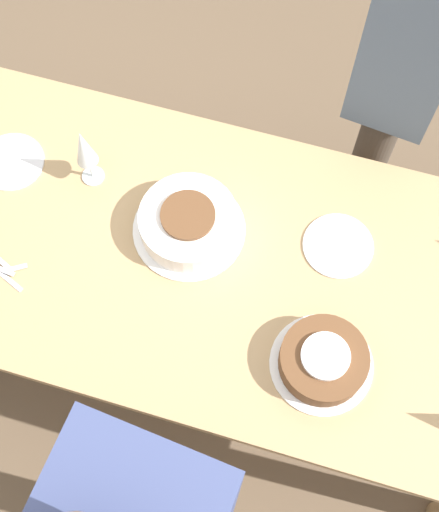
{
  "coord_description": "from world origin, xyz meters",
  "views": [
    {
      "loc": [
        0.19,
        -0.65,
        2.4
      ],
      "look_at": [
        0.0,
        0.0,
        0.81
      ],
      "focal_mm": 50.0,
      "sensor_mm": 36.0,
      "label": 1
    }
  ],
  "objects_px": {
    "wine_glass_extra": "(84,149)",
    "person_watching": "(421,24)",
    "cake_center_white": "(189,223)",
    "cake_front_chocolate": "(323,361)"
  },
  "relations": [
    {
      "from": "wine_glass_extra",
      "to": "cake_center_white",
      "type": "bearing_deg",
      "value": -14.9
    },
    {
      "from": "wine_glass_extra",
      "to": "person_watching",
      "type": "height_order",
      "value": "person_watching"
    },
    {
      "from": "cake_front_chocolate",
      "to": "person_watching",
      "type": "xyz_separation_m",
      "value": [
        0.02,
        0.84,
        0.2
      ]
    },
    {
      "from": "person_watching",
      "to": "cake_center_white",
      "type": "bearing_deg",
      "value": -28.59
    },
    {
      "from": "person_watching",
      "to": "cake_front_chocolate",
      "type": "bearing_deg",
      "value": 5.32
    },
    {
      "from": "cake_center_white",
      "to": "person_watching",
      "type": "distance_m",
      "value": 0.76
    },
    {
      "from": "cake_center_white",
      "to": "cake_front_chocolate",
      "type": "bearing_deg",
      "value": -31.45
    },
    {
      "from": "cake_front_chocolate",
      "to": "person_watching",
      "type": "height_order",
      "value": "person_watching"
    },
    {
      "from": "cake_front_chocolate",
      "to": "wine_glass_extra",
      "type": "bearing_deg",
      "value": 154.94
    },
    {
      "from": "cake_center_white",
      "to": "wine_glass_extra",
      "type": "bearing_deg",
      "value": 165.1
    }
  ]
}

